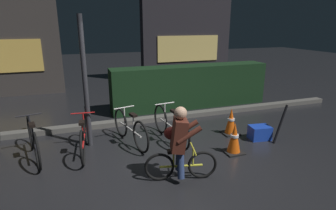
{
  "coord_description": "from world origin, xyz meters",
  "views": [
    {
      "loc": [
        -1.54,
        -4.38,
        2.47
      ],
      "look_at": [
        0.2,
        0.6,
        0.9
      ],
      "focal_mm": 29.55,
      "sensor_mm": 36.0,
      "label": 1
    }
  ],
  "objects_px": {
    "street_post": "(85,84)",
    "parked_bike_center_left": "(84,137)",
    "closed_umbrella": "(280,124)",
    "traffic_cone_near": "(234,138)",
    "blue_crate": "(260,133)",
    "parked_bike_center_right": "(130,129)",
    "cyclist": "(179,143)",
    "parked_bike_right_mid": "(170,125)",
    "traffic_cone_far": "(231,122)",
    "parked_bike_left_mid": "(33,140)"
  },
  "relations": [
    {
      "from": "parked_bike_left_mid",
      "to": "cyclist",
      "type": "xyz_separation_m",
      "value": [
        2.32,
        -1.59,
        0.27
      ]
    },
    {
      "from": "parked_bike_left_mid",
      "to": "cyclist",
      "type": "height_order",
      "value": "cyclist"
    },
    {
      "from": "parked_bike_right_mid",
      "to": "blue_crate",
      "type": "relative_size",
      "value": 3.84
    },
    {
      "from": "parked_bike_center_right",
      "to": "parked_bike_right_mid",
      "type": "xyz_separation_m",
      "value": [
        0.85,
        -0.12,
        0.01
      ]
    },
    {
      "from": "closed_umbrella",
      "to": "traffic_cone_near",
      "type": "bearing_deg",
      "value": 170.44
    },
    {
      "from": "parked_bike_left_mid",
      "to": "parked_bike_right_mid",
      "type": "xyz_separation_m",
      "value": [
        2.7,
        -0.09,
        -0.0
      ]
    },
    {
      "from": "blue_crate",
      "to": "parked_bike_center_right",
      "type": "bearing_deg",
      "value": 165.75
    },
    {
      "from": "street_post",
      "to": "cyclist",
      "type": "distance_m",
      "value": 2.34
    },
    {
      "from": "cyclist",
      "to": "closed_umbrella",
      "type": "distance_m",
      "value": 2.68
    },
    {
      "from": "parked_bike_left_mid",
      "to": "closed_umbrella",
      "type": "bearing_deg",
      "value": -112.66
    },
    {
      "from": "street_post",
      "to": "parked_bike_center_left",
      "type": "distance_m",
      "value": 1.04
    },
    {
      "from": "parked_bike_center_left",
      "to": "traffic_cone_far",
      "type": "xyz_separation_m",
      "value": [
        3.23,
        -0.09,
        -0.04
      ]
    },
    {
      "from": "traffic_cone_far",
      "to": "closed_umbrella",
      "type": "relative_size",
      "value": 0.73
    },
    {
      "from": "parked_bike_center_right",
      "to": "traffic_cone_near",
      "type": "relative_size",
      "value": 2.52
    },
    {
      "from": "parked_bike_center_right",
      "to": "cyclist",
      "type": "distance_m",
      "value": 1.71
    },
    {
      "from": "parked_bike_center_left",
      "to": "parked_bike_right_mid",
      "type": "bearing_deg",
      "value": -83.86
    },
    {
      "from": "blue_crate",
      "to": "traffic_cone_far",
      "type": "bearing_deg",
      "value": 133.77
    },
    {
      "from": "traffic_cone_far",
      "to": "cyclist",
      "type": "relative_size",
      "value": 0.5
    },
    {
      "from": "parked_bike_left_mid",
      "to": "street_post",
      "type": "bearing_deg",
      "value": -89.12
    },
    {
      "from": "blue_crate",
      "to": "cyclist",
      "type": "bearing_deg",
      "value": -157.8
    },
    {
      "from": "parked_bike_right_mid",
      "to": "traffic_cone_near",
      "type": "relative_size",
      "value": 2.68
    },
    {
      "from": "parked_bike_center_left",
      "to": "cyclist",
      "type": "relative_size",
      "value": 1.31
    },
    {
      "from": "traffic_cone_far",
      "to": "blue_crate",
      "type": "distance_m",
      "value": 0.67
    },
    {
      "from": "parked_bike_left_mid",
      "to": "parked_bike_right_mid",
      "type": "height_order",
      "value": "parked_bike_left_mid"
    },
    {
      "from": "parked_bike_center_right",
      "to": "cyclist",
      "type": "xyz_separation_m",
      "value": [
        0.47,
        -1.62,
        0.29
      ]
    },
    {
      "from": "parked_bike_left_mid",
      "to": "traffic_cone_far",
      "type": "relative_size",
      "value": 2.7
    },
    {
      "from": "street_post",
      "to": "parked_bike_center_right",
      "type": "relative_size",
      "value": 1.66
    },
    {
      "from": "parked_bike_center_right",
      "to": "closed_umbrella",
      "type": "distance_m",
      "value": 3.2
    },
    {
      "from": "parked_bike_center_left",
      "to": "traffic_cone_far",
      "type": "bearing_deg",
      "value": -85.82
    },
    {
      "from": "traffic_cone_near",
      "to": "cyclist",
      "type": "height_order",
      "value": "cyclist"
    },
    {
      "from": "blue_crate",
      "to": "traffic_cone_near",
      "type": "bearing_deg",
      "value": -156.23
    },
    {
      "from": "cyclist",
      "to": "parked_bike_center_right",
      "type": "bearing_deg",
      "value": 119.42
    },
    {
      "from": "traffic_cone_near",
      "to": "parked_bike_center_left",
      "type": "bearing_deg",
      "value": 160.9
    },
    {
      "from": "traffic_cone_far",
      "to": "parked_bike_right_mid",
      "type": "bearing_deg",
      "value": 175.93
    },
    {
      "from": "parked_bike_center_right",
      "to": "traffic_cone_near",
      "type": "height_order",
      "value": "parked_bike_center_right"
    },
    {
      "from": "parked_bike_center_left",
      "to": "street_post",
      "type": "bearing_deg",
      "value": -14.5
    },
    {
      "from": "street_post",
      "to": "parked_bike_center_left",
      "type": "height_order",
      "value": "street_post"
    },
    {
      "from": "traffic_cone_near",
      "to": "closed_umbrella",
      "type": "xyz_separation_m",
      "value": [
        1.22,
        0.15,
        0.1
      ]
    },
    {
      "from": "street_post",
      "to": "traffic_cone_far",
      "type": "relative_size",
      "value": 4.23
    },
    {
      "from": "blue_crate",
      "to": "closed_umbrella",
      "type": "xyz_separation_m",
      "value": [
        0.31,
        -0.25,
        0.25
      ]
    },
    {
      "from": "blue_crate",
      "to": "closed_umbrella",
      "type": "relative_size",
      "value": 0.52
    },
    {
      "from": "street_post",
      "to": "traffic_cone_far",
      "type": "xyz_separation_m",
      "value": [
        3.11,
        -0.43,
        -1.02
      ]
    },
    {
      "from": "parked_bike_center_left",
      "to": "closed_umbrella",
      "type": "relative_size",
      "value": 1.92
    },
    {
      "from": "parked_bike_center_right",
      "to": "blue_crate",
      "type": "relative_size",
      "value": 3.61
    },
    {
      "from": "parked_bike_center_right",
      "to": "closed_umbrella",
      "type": "relative_size",
      "value": 1.87
    },
    {
      "from": "parked_bike_center_left",
      "to": "parked_bike_center_right",
      "type": "xyz_separation_m",
      "value": [
        0.94,
        0.14,
        -0.0
      ]
    },
    {
      "from": "street_post",
      "to": "traffic_cone_near",
      "type": "bearing_deg",
      "value": -26.13
    },
    {
      "from": "traffic_cone_near",
      "to": "closed_umbrella",
      "type": "relative_size",
      "value": 0.74
    },
    {
      "from": "street_post",
      "to": "parked_bike_center_left",
      "type": "relative_size",
      "value": 1.62
    },
    {
      "from": "parked_bike_center_left",
      "to": "parked_bike_center_right",
      "type": "relative_size",
      "value": 1.03
    }
  ]
}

